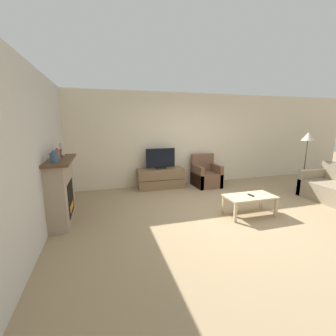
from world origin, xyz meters
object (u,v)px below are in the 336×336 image
at_px(mantel_vase_right, 62,149).
at_px(floor_lamp, 308,140).
at_px(coffee_table, 250,198).
at_px(tv_stand, 161,178).
at_px(tv, 161,159).
at_px(armchair, 206,176).
at_px(fireplace, 61,190).
at_px(mantel_clock, 60,154).
at_px(mantel_vase_centre_left, 57,154).
at_px(remote, 251,195).
at_px(mantel_vase_left, 54,157).

distance_m(mantel_vase_right, floor_lamp, 6.13).
relative_size(mantel_vase_right, coffee_table, 0.28).
distance_m(tv_stand, floor_lamp, 4.15).
height_order(tv, armchair, tv).
relative_size(fireplace, mantel_clock, 8.95).
height_order(mantel_clock, floor_lamp, floor_lamp).
relative_size(coffee_table, floor_lamp, 0.63).
bearing_deg(tv, armchair, -6.81).
relative_size(mantel_vase_centre_left, tv, 0.25).
bearing_deg(tv, floor_lamp, -18.52).
distance_m(coffee_table, floor_lamp, 2.98).
bearing_deg(coffee_table, mantel_vase_right, 161.38).
xyz_separation_m(fireplace, floor_lamp, (6.15, 0.32, 0.76)).
bearing_deg(mantel_vase_centre_left, tv_stand, 36.02).
relative_size(mantel_vase_centre_left, remote, 1.36).
height_order(fireplace, tv_stand, fireplace).
distance_m(mantel_clock, coffee_table, 3.79).
xyz_separation_m(tv_stand, remote, (1.24, -2.40, 0.14)).
bearing_deg(remote, coffee_table, 157.27).
xyz_separation_m(armchair, coffee_table, (-0.11, -2.23, 0.06)).
xyz_separation_m(mantel_vase_left, armchair, (3.67, 1.84, -0.99)).
bearing_deg(mantel_vase_centre_left, tv, 35.99).
bearing_deg(mantel_vase_right, tv, 27.04).
xyz_separation_m(remote, floor_lamp, (2.56, 1.12, 0.95)).
xyz_separation_m(fireplace, mantel_clock, (0.02, 0.13, 0.66)).
xyz_separation_m(tv, remote, (1.24, -2.39, -0.41)).
bearing_deg(fireplace, mantel_vase_left, -87.60).
bearing_deg(mantel_vase_left, coffee_table, -6.31).
bearing_deg(floor_lamp, tv_stand, 161.45).
distance_m(mantel_vase_left, mantel_vase_centre_left, 0.30).
xyz_separation_m(armchair, floor_lamp, (2.46, -1.11, 1.07)).
height_order(mantel_vase_right, remote, mantel_vase_right).
relative_size(tv, coffee_table, 0.83).
relative_size(armchair, floor_lamp, 0.58).
xyz_separation_m(mantel_vase_left, tv, (2.33, 2.00, -0.46)).
xyz_separation_m(mantel_vase_left, mantel_vase_centre_left, (-0.00, 0.30, 0.01)).
relative_size(tv_stand, tv, 1.57).
height_order(mantel_clock, armchair, mantel_clock).
relative_size(armchair, coffee_table, 0.92).
height_order(mantel_vase_centre_left, tv, mantel_vase_centre_left).
bearing_deg(remote, mantel_vase_left, 167.56).
bearing_deg(tv_stand, mantel_vase_right, -152.92).
bearing_deg(armchair, fireplace, -158.76).
height_order(tv_stand, coffee_table, tv_stand).
xyz_separation_m(mantel_vase_right, floor_lamp, (6.13, -0.08, 0.04)).
xyz_separation_m(fireplace, armchair, (3.69, 1.43, -0.31)).
bearing_deg(mantel_clock, tv_stand, 32.07).
distance_m(fireplace, mantel_vase_centre_left, 0.69).
distance_m(mantel_vase_right, armchair, 3.95).
bearing_deg(tv_stand, remote, -62.64).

